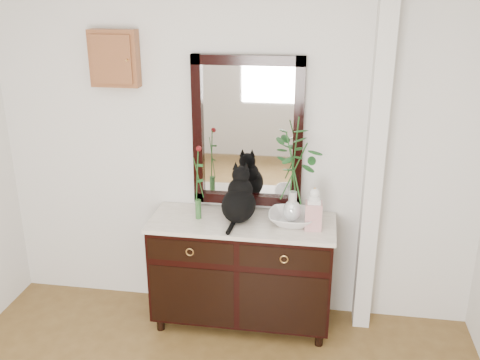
% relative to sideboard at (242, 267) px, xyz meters
% --- Properties ---
extents(wall_back, '(3.60, 0.04, 2.70)m').
position_rel_sideboard_xyz_m(wall_back, '(-0.10, 0.25, 0.88)').
color(wall_back, silver).
rests_on(wall_back, ground).
extents(pilaster, '(0.12, 0.20, 2.70)m').
position_rel_sideboard_xyz_m(pilaster, '(0.90, 0.17, 0.88)').
color(pilaster, silver).
rests_on(pilaster, ground).
extents(sideboard, '(1.33, 0.52, 0.82)m').
position_rel_sideboard_xyz_m(sideboard, '(0.00, 0.00, 0.00)').
color(sideboard, black).
rests_on(sideboard, ground).
extents(wall_mirror, '(0.80, 0.06, 1.10)m').
position_rel_sideboard_xyz_m(wall_mirror, '(-0.00, 0.24, 0.97)').
color(wall_mirror, black).
rests_on(wall_mirror, wall_back).
extents(key_cabinet, '(0.35, 0.10, 0.40)m').
position_rel_sideboard_xyz_m(key_cabinet, '(-0.95, 0.21, 1.48)').
color(key_cabinet, brown).
rests_on(key_cabinet, wall_back).
extents(cat, '(0.29, 0.35, 0.39)m').
position_rel_sideboard_xyz_m(cat, '(-0.03, 0.01, 0.57)').
color(cat, black).
rests_on(cat, sideboard).
extents(lotus_bowl, '(0.34, 0.34, 0.08)m').
position_rel_sideboard_xyz_m(lotus_bowl, '(0.35, 0.02, 0.42)').
color(lotus_bowl, silver).
rests_on(lotus_bowl, sideboard).
extents(vase_branches, '(0.47, 0.47, 0.77)m').
position_rel_sideboard_xyz_m(vase_branches, '(0.35, 0.02, 0.78)').
color(vase_branches, silver).
rests_on(vase_branches, lotus_bowl).
extents(bud_vase_rose, '(0.09, 0.09, 0.56)m').
position_rel_sideboard_xyz_m(bud_vase_rose, '(-0.32, -0.00, 0.66)').
color(bud_vase_rose, '#32642F').
rests_on(bud_vase_rose, sideboard).
extents(ginger_jar, '(0.12, 0.12, 0.31)m').
position_rel_sideboard_xyz_m(ginger_jar, '(0.50, -0.04, 0.53)').
color(ginger_jar, white).
rests_on(ginger_jar, sideboard).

